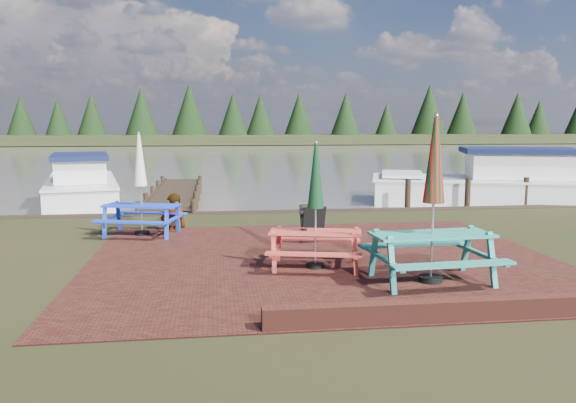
# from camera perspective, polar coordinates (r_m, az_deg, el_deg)

# --- Properties ---
(ground) EXTENTS (120.00, 120.00, 0.00)m
(ground) POSITION_cam_1_polar(r_m,az_deg,el_deg) (10.07, 4.66, -7.29)
(ground) COLOR black
(ground) RESTS_ON ground
(paving) EXTENTS (9.00, 7.50, 0.02)m
(paving) POSITION_cam_1_polar(r_m,az_deg,el_deg) (11.02, 3.56, -5.89)
(paving) COLOR #381211
(paving) RESTS_ON ground
(brick_wall) EXTENTS (6.21, 1.79, 0.30)m
(brick_wall) POSITION_cam_1_polar(r_m,az_deg,el_deg) (8.61, 22.53, -9.52)
(brick_wall) COLOR #4C1E16
(brick_wall) RESTS_ON ground
(water) EXTENTS (120.00, 60.00, 0.02)m
(water) POSITION_cam_1_polar(r_m,az_deg,el_deg) (46.62, -4.93, 4.69)
(water) COLOR #4A483F
(water) RESTS_ON ground
(far_treeline) EXTENTS (120.00, 10.00, 8.10)m
(far_treeline) POSITION_cam_1_polar(r_m,az_deg,el_deg) (75.53, -5.96, 8.41)
(far_treeline) COLOR black
(far_treeline) RESTS_ON ground
(picnic_table_teal) EXTENTS (2.10, 1.90, 2.76)m
(picnic_table_teal) POSITION_cam_1_polar(r_m,az_deg,el_deg) (9.56, 14.47, -2.40)
(picnic_table_teal) COLOR teal
(picnic_table_teal) RESTS_ON ground
(picnic_table_red) EXTENTS (1.95, 1.82, 2.30)m
(picnic_table_red) POSITION_cam_1_polar(r_m,az_deg,el_deg) (10.20, 2.81, -2.43)
(picnic_table_red) COLOR #D44136
(picnic_table_red) RESTS_ON ground
(picnic_table_blue) EXTENTS (2.10, 1.97, 2.42)m
(picnic_table_blue) POSITION_cam_1_polar(r_m,az_deg,el_deg) (13.66, -14.70, 0.15)
(picnic_table_blue) COLOR blue
(picnic_table_blue) RESTS_ON ground
(chalkboard) EXTENTS (0.55, 0.60, 0.84)m
(chalkboard) POSITION_cam_1_polar(r_m,az_deg,el_deg) (12.48, 2.51, -2.25)
(chalkboard) COLOR black
(chalkboard) RESTS_ON ground
(jetty) EXTENTS (1.76, 9.08, 1.00)m
(jetty) POSITION_cam_1_polar(r_m,az_deg,el_deg) (20.98, -11.34, 0.88)
(jetty) COLOR black
(jetty) RESTS_ON ground
(boat_jetty) EXTENTS (3.68, 7.07, 1.95)m
(boat_jetty) POSITION_cam_1_polar(r_m,az_deg,el_deg) (21.42, -20.23, 1.42)
(boat_jetty) COLOR white
(boat_jetty) RESTS_ON ground
(boat_near) EXTENTS (8.54, 5.00, 2.19)m
(boat_near) POSITION_cam_1_polar(r_m,az_deg,el_deg) (20.97, 20.26, 1.47)
(boat_near) COLOR white
(boat_near) RESTS_ON ground
(person) EXTENTS (0.77, 0.65, 1.80)m
(person) POSITION_cam_1_polar(r_m,az_deg,el_deg) (14.18, -11.64, 0.74)
(person) COLOR gray
(person) RESTS_ON ground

